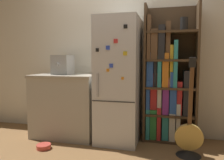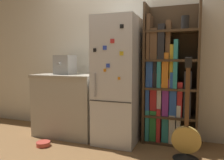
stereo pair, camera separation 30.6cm
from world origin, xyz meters
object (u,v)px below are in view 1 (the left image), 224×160
pet_bowl (44,146)px  espresso_machine (63,65)px  bookshelf (166,82)px  guitar (189,142)px  refrigerator (119,80)px

pet_bowl → espresso_machine: bearing=89.7°
bookshelf → pet_bowl: bookshelf is taller
bookshelf → pet_bowl: 1.83m
bookshelf → espresso_machine: (-1.49, -0.16, 0.24)m
bookshelf → guitar: size_ratio=1.62×
refrigerator → bookshelf: (0.63, 0.18, -0.03)m
espresso_machine → guitar: bearing=-10.3°
bookshelf → guitar: 0.85m
espresso_machine → pet_bowl: (-0.00, -0.56, -1.02)m
guitar → pet_bowl: (-1.76, -0.24, -0.14)m
guitar → pet_bowl: bearing=-172.3°
bookshelf → espresso_machine: bookshelf is taller
bookshelf → pet_bowl: size_ratio=10.18×
guitar → refrigerator: bearing=161.5°
espresso_machine → pet_bowl: 1.16m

